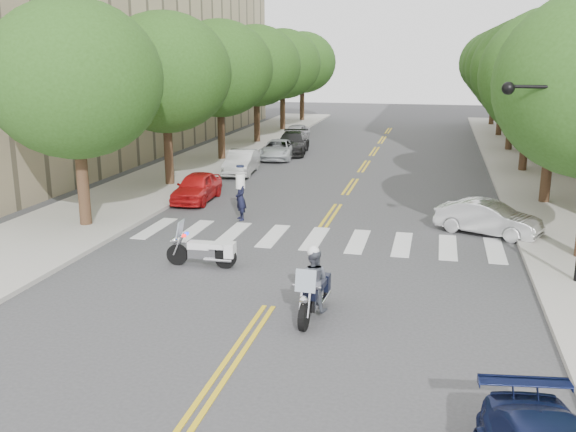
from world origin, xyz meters
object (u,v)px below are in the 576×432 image
(motorcycle_police, at_px, (314,285))
(convertible, at_px, (488,218))
(officer_standing, at_px, (241,198))
(motorcycle_parked, at_px, (207,251))

(motorcycle_police, height_order, convertible, motorcycle_police)
(officer_standing, bearing_deg, convertible, 54.80)
(motorcycle_parked, relative_size, convertible, 0.60)
(officer_standing, bearing_deg, motorcycle_parked, -28.26)
(motorcycle_police, relative_size, motorcycle_parked, 1.03)
(motorcycle_parked, bearing_deg, officer_standing, 4.97)
(motorcycle_parked, xyz_separation_m, convertible, (8.75, 5.81, 0.11))
(motorcycle_police, xyz_separation_m, motorcycle_parked, (-3.94, 3.03, -0.33))
(officer_standing, distance_m, convertible, 9.46)
(motorcycle_police, distance_m, motorcycle_parked, 4.98)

